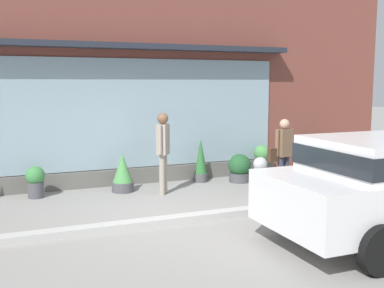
% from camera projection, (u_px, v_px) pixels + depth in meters
% --- Properties ---
extents(ground_plane, '(60.00, 60.00, 0.00)m').
position_uv_depth(ground_plane, '(177.00, 219.00, 7.83)').
color(ground_plane, gray).
extents(curb_strip, '(14.00, 0.24, 0.12)m').
position_uv_depth(curb_strip, '(181.00, 219.00, 7.64)').
color(curb_strip, '#B2B2AD').
rests_on(curb_strip, ground_plane).
extents(storefront, '(14.00, 0.81, 4.67)m').
position_uv_depth(storefront, '(128.00, 83.00, 10.45)').
color(storefront, brown).
rests_on(storefront, ground_plane).
extents(fire_hydrant, '(0.43, 0.40, 0.85)m').
position_uv_depth(fire_hydrant, '(260.00, 179.00, 9.06)').
color(fire_hydrant, '#B2B2B7').
rests_on(fire_hydrant, ground_plane).
extents(pedestrian_with_handbag, '(0.67, 0.27, 1.55)m').
position_uv_depth(pedestrian_with_handbag, '(283.00, 150.00, 9.65)').
color(pedestrian_with_handbag, '#333847').
rests_on(pedestrian_with_handbag, ground_plane).
extents(pedestrian_passerby, '(0.33, 0.38, 1.69)m').
position_uv_depth(pedestrian_passerby, '(163.00, 147.00, 9.47)').
color(pedestrian_passerby, '#9E9384').
rests_on(pedestrian_passerby, ground_plane).
extents(potted_plant_low_front, '(0.38, 0.38, 0.64)m').
position_uv_depth(potted_plant_low_front, '(35.00, 181.00, 9.25)').
color(potted_plant_low_front, '#4C4C51').
rests_on(potted_plant_low_front, ground_plane).
extents(potted_plant_by_entrance, '(0.46, 0.46, 0.82)m').
position_uv_depth(potted_plant_by_entrance, '(123.00, 173.00, 9.76)').
color(potted_plant_by_entrance, '#4C4C51').
rests_on(potted_plant_by_entrance, ground_plane).
extents(potted_plant_window_left, '(0.60, 0.60, 0.94)m').
position_uv_depth(potted_plant_window_left, '(313.00, 152.00, 11.96)').
color(potted_plant_window_left, '#9E6042').
rests_on(potted_plant_window_left, ground_plane).
extents(potted_plant_near_hydrant, '(0.52, 0.52, 0.65)m').
position_uv_depth(potted_plant_near_hydrant, '(239.00, 168.00, 10.73)').
color(potted_plant_near_hydrant, '#4C4C51').
rests_on(potted_plant_near_hydrant, ground_plane).
extents(potted_plant_window_right, '(0.32, 0.32, 1.01)m').
position_uv_depth(potted_plant_window_right, '(201.00, 161.00, 10.72)').
color(potted_plant_window_right, '#4C4C51').
rests_on(potted_plant_window_right, ground_plane).
extents(potted_plant_corner_tall, '(0.40, 0.40, 0.76)m').
position_uv_depth(potted_plant_corner_tall, '(262.00, 159.00, 11.45)').
color(potted_plant_corner_tall, '#33473D').
rests_on(potted_plant_corner_tall, ground_plane).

